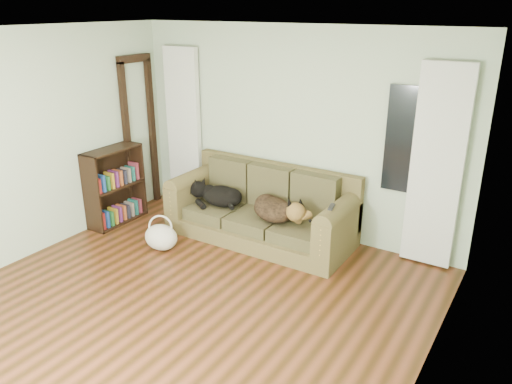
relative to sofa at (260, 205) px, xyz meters
The scene contains 15 objects.
floor 2.03m from the sofa, 85.40° to the right, with size 5.00×5.00×0.00m, color #36200A.
ceiling 2.92m from the sofa, 85.40° to the right, with size 5.00×5.00×0.00m, color white.
wall_back 1.01m from the sofa, 73.15° to the left, with size 4.50×0.04×2.60m, color #B4CDAB.
wall_left 3.00m from the sofa, 136.63° to the right, with size 0.04×5.00×2.60m, color #B4CDAB.
wall_right 3.23m from the sofa, 39.35° to the right, with size 0.04×5.00×2.60m, color #B4CDAB.
curtain_left 1.75m from the sofa, 163.89° to the left, with size 0.55×0.08×2.25m, color white.
curtain_right 2.13m from the sofa, 12.80° to the left, with size 0.55×0.08×2.25m, color white.
window_pane 1.93m from the sofa, 17.10° to the left, with size 0.50×0.03×1.20m, color black.
door_casing 2.13m from the sofa, behind, with size 0.07×0.60×2.10m, color black.
sofa is the anchor object (origin of this frame).
dog_black_lab 0.60m from the sofa, behind, with size 0.59×0.41×0.25m, color black.
dog_shepherd 0.29m from the sofa, 15.26° to the right, with size 0.65×0.46×0.29m, color black.
tv_remote 1.10m from the sofa, 10.79° to the right, with size 0.05×0.18×0.02m, color black.
tote_bag 1.27m from the sofa, 134.02° to the right, with size 0.43×0.33×0.31m, color beige.
bookshelf 2.02m from the sofa, 163.36° to the right, with size 0.31×0.83×1.04m, color black.
Camera 1 is at (2.85, -2.94, 2.81)m, focal length 35.00 mm.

